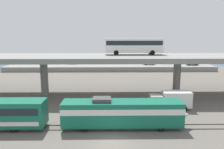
{
  "coord_description": "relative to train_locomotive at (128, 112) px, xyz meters",
  "views": [
    {
      "loc": [
        -0.43,
        -23.24,
        12.31
      ],
      "look_at": [
        0.29,
        24.05,
        3.58
      ],
      "focal_mm": 34.52,
      "sensor_mm": 36.0,
      "label": 1
    }
  ],
  "objects": [
    {
      "name": "parked_car_1",
      "position": [
        27.24,
        48.62,
        0.23
      ],
      "size": [
        4.26,
        1.99,
        1.5
      ],
      "rotation": [
        0.0,
        0.0,
        3.14
      ],
      "color": "black",
      "rests_on": "pier_parking_lot"
    },
    {
      "name": "rail_strip_far",
      "position": [
        -2.14,
        0.75,
        -2.13
      ],
      "size": [
        110.0,
        0.12,
        0.12
      ],
      "primitive_type": "cube",
      "color": "#59544C",
      "rests_on": "ground_plane"
    },
    {
      "name": "parked_car_0",
      "position": [
        -16.1,
        52.11,
        0.22
      ],
      "size": [
        4.29,
        1.85,
        1.5
      ],
      "rotation": [
        0.0,
        0.0,
        3.14
      ],
      "color": "#515459",
      "rests_on": "pier_parking_lot"
    },
    {
      "name": "parked_car_2",
      "position": [
        19.57,
        52.37,
        0.22
      ],
      "size": [
        4.24,
        1.95,
        1.5
      ],
      "rotation": [
        0.0,
        0.0,
        3.14
      ],
      "color": "black",
      "rests_on": "pier_parking_lot"
    },
    {
      "name": "service_truck_west",
      "position": [
        7.89,
        7.19,
        -0.55
      ],
      "size": [
        6.8,
        2.46,
        3.04
      ],
      "rotation": [
        0.0,
        0.0,
        3.14
      ],
      "color": "#9E998C",
      "rests_on": "ground_plane"
    },
    {
      "name": "pier_parking_lot",
      "position": [
        -2.14,
        51.0,
        -1.37
      ],
      "size": [
        73.1,
        13.93,
        1.64
      ],
      "primitive_type": "cube",
      "color": "gray",
      "rests_on": "ground_plane"
    },
    {
      "name": "ground_plane",
      "position": [
        -2.14,
        -4.0,
        -2.19
      ],
      "size": [
        260.0,
        260.0,
        0.0
      ],
      "primitive_type": "plane",
      "color": "#605B54"
    },
    {
      "name": "train_locomotive",
      "position": [
        0.0,
        0.0,
        0.0
      ],
      "size": [
        16.97,
        3.04,
        4.18
      ],
      "color": "#14664C",
      "rests_on": "ground_plane"
    },
    {
      "name": "parked_car_3",
      "position": [
        12.09,
        49.91,
        0.22
      ],
      "size": [
        4.16,
        1.94,
        1.5
      ],
      "rotation": [
        0.0,
        0.0,
        3.14
      ],
      "color": "#B7B7BC",
      "rests_on": "pier_parking_lot"
    },
    {
      "name": "rail_strip_near",
      "position": [
        -2.14,
        -0.75,
        -2.13
      ],
      "size": [
        110.0,
        0.12,
        0.12
      ],
      "primitive_type": "cube",
      "color": "#59544C",
      "rests_on": "ground_plane"
    },
    {
      "name": "highway_overpass",
      "position": [
        -2.14,
        16.0,
        5.32
      ],
      "size": [
        96.0,
        12.19,
        8.21
      ],
      "color": "gray",
      "rests_on": "ground_plane"
    },
    {
      "name": "harbor_water",
      "position": [
        -2.14,
        74.0,
        -2.19
      ],
      "size": [
        140.0,
        36.0,
        0.01
      ],
      "primitive_type": "cube",
      "color": "#2D5170",
      "rests_on": "ground_plane"
    },
    {
      "name": "transit_bus_on_overpass",
      "position": [
        2.66,
        17.94,
        8.08
      ],
      "size": [
        12.0,
        2.68,
        3.4
      ],
      "rotation": [
        0.0,
        0.0,
        3.14
      ],
      "color": "silver",
      "rests_on": "highway_overpass"
    }
  ]
}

